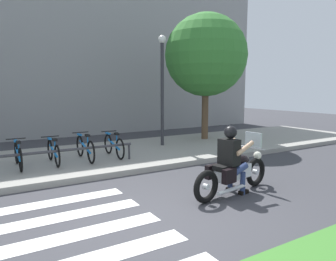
# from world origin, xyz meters

# --- Properties ---
(ground_plane) EXTENTS (48.00, 48.00, 0.00)m
(ground_plane) POSITION_xyz_m (0.00, 0.00, 0.00)
(ground_plane) COLOR #38383D
(sidewalk) EXTENTS (24.00, 4.40, 0.15)m
(sidewalk) POSITION_xyz_m (0.00, 4.80, 0.07)
(sidewalk) COLOR gray
(sidewalk) RESTS_ON ground
(crosswalk_stripe_1) EXTENTS (2.80, 0.40, 0.01)m
(crosswalk_stripe_1) POSITION_xyz_m (-1.30, -0.80, 0.00)
(crosswalk_stripe_1) COLOR white
(crosswalk_stripe_1) RESTS_ON ground
(crosswalk_stripe_2) EXTENTS (2.80, 0.40, 0.01)m
(crosswalk_stripe_2) POSITION_xyz_m (-1.30, 0.00, 0.00)
(crosswalk_stripe_2) COLOR white
(crosswalk_stripe_2) RESTS_ON ground
(crosswalk_stripe_3) EXTENTS (2.80, 0.40, 0.01)m
(crosswalk_stripe_3) POSITION_xyz_m (-1.30, 0.80, 0.00)
(crosswalk_stripe_3) COLOR white
(crosswalk_stripe_3) RESTS_ON ground
(crosswalk_stripe_4) EXTENTS (2.80, 0.40, 0.01)m
(crosswalk_stripe_4) POSITION_xyz_m (-1.30, 1.60, 0.00)
(crosswalk_stripe_4) COLOR white
(crosswalk_stripe_4) RESTS_ON ground
(motorcycle) EXTENTS (2.28, 0.79, 1.24)m
(motorcycle) POSITION_xyz_m (2.07, 0.19, 0.46)
(motorcycle) COLOR black
(motorcycle) RESTS_ON ground
(rider) EXTENTS (0.69, 0.61, 1.44)m
(rider) POSITION_xyz_m (1.99, 0.19, 0.83)
(rider) COLOR black
(rider) RESTS_ON ground
(bicycle_2) EXTENTS (0.48, 1.60, 0.73)m
(bicycle_2) POSITION_xyz_m (-1.57, 4.26, 0.49)
(bicycle_2) COLOR black
(bicycle_2) RESTS_ON sidewalk
(bicycle_3) EXTENTS (0.48, 1.57, 0.72)m
(bicycle_3) POSITION_xyz_m (-0.70, 4.26, 0.48)
(bicycle_3) COLOR black
(bicycle_3) RESTS_ON sidewalk
(bicycle_4) EXTENTS (0.48, 1.73, 0.77)m
(bicycle_4) POSITION_xyz_m (0.17, 4.26, 0.50)
(bicycle_4) COLOR black
(bicycle_4) RESTS_ON sidewalk
(bicycle_5) EXTENTS (0.48, 1.60, 0.75)m
(bicycle_5) POSITION_xyz_m (1.04, 4.26, 0.49)
(bicycle_5) COLOR black
(bicycle_5) RESTS_ON sidewalk
(bike_rack) EXTENTS (4.95, 0.07, 0.49)m
(bike_rack) POSITION_xyz_m (-1.14, 3.70, 0.57)
(bike_rack) COLOR #333338
(bike_rack) RESTS_ON sidewalk
(street_lamp) EXTENTS (0.28, 0.28, 4.03)m
(street_lamp) POSITION_xyz_m (3.27, 5.20, 2.46)
(street_lamp) COLOR #2D2D33
(street_lamp) RESTS_ON ground
(tree_near_rack) EXTENTS (3.26, 3.26, 5.13)m
(tree_near_rack) POSITION_xyz_m (5.52, 5.60, 3.49)
(tree_near_rack) COLOR brown
(tree_near_rack) RESTS_ON ground
(building_backdrop) EXTENTS (24.00, 1.20, 9.95)m
(building_backdrop) POSITION_xyz_m (0.00, 10.50, 4.98)
(building_backdrop) COLOR gray
(building_backdrop) RESTS_ON ground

